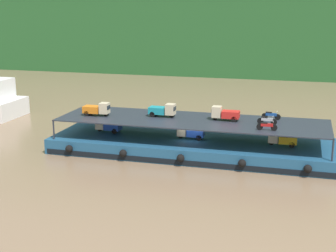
{
  "coord_description": "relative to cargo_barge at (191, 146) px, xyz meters",
  "views": [
    {
      "loc": [
        10.5,
        -46.46,
        14.64
      ],
      "look_at": [
        -2.46,
        0.0,
        2.7
      ],
      "focal_mm": 52.15,
      "sensor_mm": 36.0,
      "label": 1
    }
  ],
  "objects": [
    {
      "name": "cargo_rack",
      "position": [
        0.0,
        0.03,
        2.69
      ],
      "size": [
        26.91,
        7.7,
        2.0
      ],
      "color": "#232833",
      "rests_on": "cargo_barge"
    },
    {
      "name": "mini_truck_upper_mid",
      "position": [
        -3.2,
        0.66,
        3.44
      ],
      "size": [
        2.79,
        1.28,
        1.38
      ],
      "color": "teal",
      "rests_on": "cargo_rack"
    },
    {
      "name": "cargo_barge",
      "position": [
        0.0,
        0.0,
        0.0
      ],
      "size": [
        28.51,
        9.09,
        1.5
      ],
      "color": "navy",
      "rests_on": "ground"
    },
    {
      "name": "motorcycle_upper_centre",
      "position": [
        7.41,
        0.04,
        3.18
      ],
      "size": [
        1.9,
        0.55,
        0.87
      ],
      "color": "black",
      "rests_on": "cargo_rack"
    },
    {
      "name": "motorcycle_upper_stbd",
      "position": [
        7.63,
        2.35,
        3.18
      ],
      "size": [
        1.9,
        0.55,
        0.87
      ],
      "color": "black",
      "rests_on": "cargo_rack"
    },
    {
      "name": "mini_truck_upper_stern",
      "position": [
        -9.93,
        -0.68,
        3.44
      ],
      "size": [
        2.76,
        1.23,
        1.38
      ],
      "color": "orange",
      "rests_on": "cargo_rack"
    },
    {
      "name": "mini_truck_lower_stern",
      "position": [
        -9.23,
        0.46,
        1.44
      ],
      "size": [
        2.77,
        1.25,
        1.38
      ],
      "color": "#1E47B7",
      "rests_on": "cargo_barge"
    },
    {
      "name": "ground_plane",
      "position": [
        0.0,
        0.03,
        -0.75
      ],
      "size": [
        400.0,
        400.0,
        0.0
      ],
      "primitive_type": "plane",
      "color": "#7F664C"
    },
    {
      "name": "mini_truck_lower_aft",
      "position": [
        -0.16,
        0.17,
        1.44
      ],
      "size": [
        2.78,
        1.27,
        1.38
      ],
      "color": "#1E47B7",
      "rests_on": "cargo_barge"
    },
    {
      "name": "mini_truck_lower_mid",
      "position": [
        8.93,
        0.1,
        1.44
      ],
      "size": [
        2.74,
        1.2,
        1.38
      ],
      "color": "gold",
      "rests_on": "cargo_barge"
    },
    {
      "name": "mini_truck_upper_fore",
      "position": [
        3.24,
        0.74,
        3.44
      ],
      "size": [
        2.74,
        1.2,
        1.38
      ],
      "color": "red",
      "rests_on": "cargo_rack"
    },
    {
      "name": "motorcycle_upper_port",
      "position": [
        7.57,
        -2.27,
        3.18
      ],
      "size": [
        1.9,
        0.55,
        0.87
      ],
      "color": "black",
      "rests_on": "cargo_rack"
    }
  ]
}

